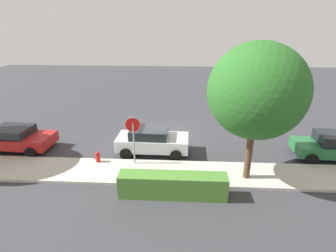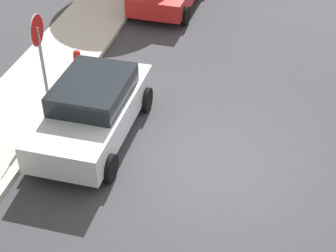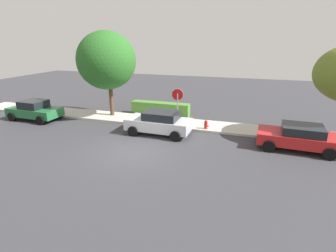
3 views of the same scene
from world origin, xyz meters
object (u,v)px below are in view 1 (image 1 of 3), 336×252
at_px(street_tree_mid_block, 257,91).
at_px(parked_car_red, 16,138).
at_px(fire_hydrant, 98,158).
at_px(parked_car_silver, 152,140).
at_px(parked_car_green, 332,146).
at_px(stop_sign, 133,133).

bearing_deg(street_tree_mid_block, parked_car_red, -10.39).
distance_m(parked_car_red, fire_hydrant, 5.48).
xyz_separation_m(parked_car_silver, parked_car_green, (-9.80, 0.13, -0.04)).
height_order(stop_sign, street_tree_mid_block, street_tree_mid_block).
relative_size(parked_car_red, parked_car_green, 1.08).
relative_size(parked_car_silver, parked_car_red, 0.95).
height_order(parked_car_silver, fire_hydrant, parked_car_silver).
height_order(parked_car_silver, parked_car_green, parked_car_silver).
xyz_separation_m(stop_sign, parked_car_silver, (-0.73, -1.52, -1.07)).
bearing_deg(parked_car_red, parked_car_silver, -179.84).
height_order(parked_car_red, street_tree_mid_block, street_tree_mid_block).
relative_size(stop_sign, fire_hydrant, 3.72).
distance_m(street_tree_mid_block, fire_hydrant, 8.48).
bearing_deg(parked_car_silver, parked_car_green, 179.26).
distance_m(parked_car_silver, fire_hydrant, 3.09).
xyz_separation_m(parked_car_silver, fire_hydrant, (2.68, 1.49, -0.40)).
bearing_deg(stop_sign, parked_car_silver, -115.81).
bearing_deg(fire_hydrant, stop_sign, 179.07).
bearing_deg(fire_hydrant, street_tree_mid_block, 173.34).
bearing_deg(parked_car_silver, stop_sign, 64.19).
bearing_deg(street_tree_mid_block, stop_sign, -8.65).
xyz_separation_m(parked_car_green, fire_hydrant, (12.47, 1.36, -0.36)).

